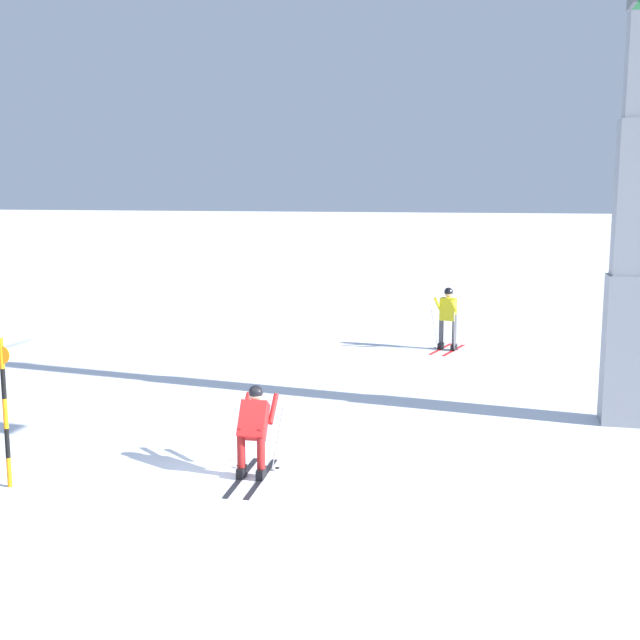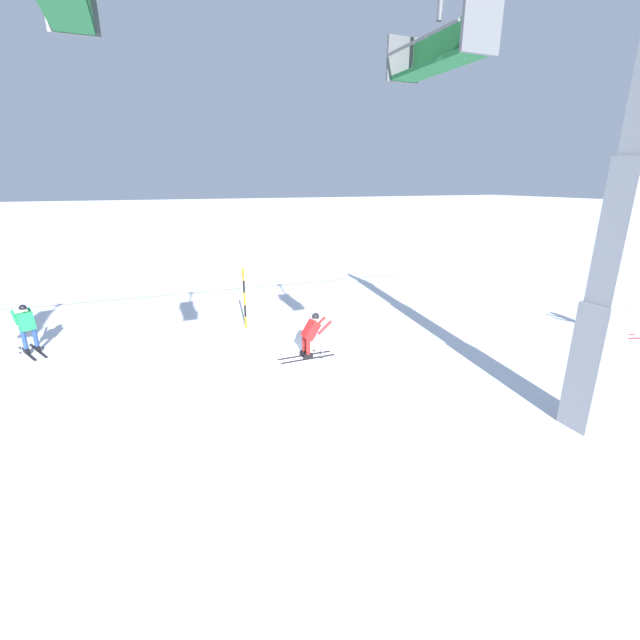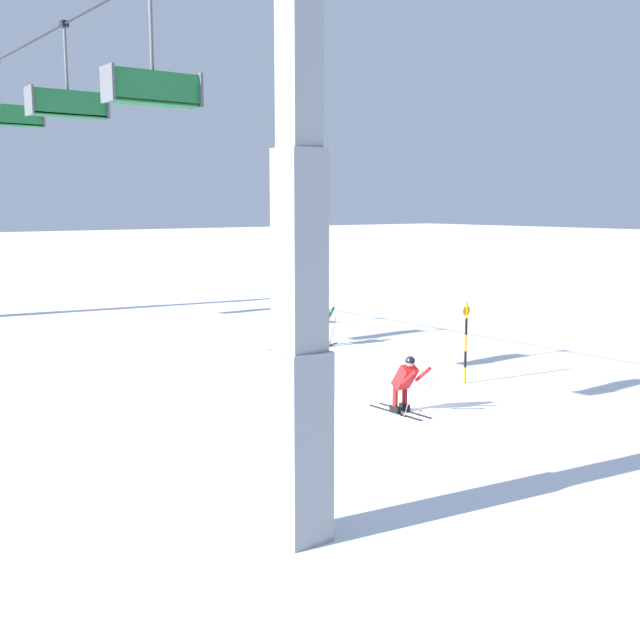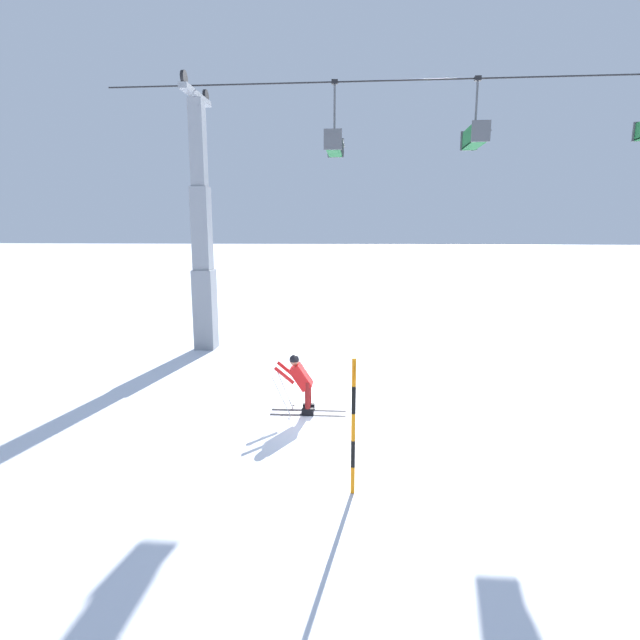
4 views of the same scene
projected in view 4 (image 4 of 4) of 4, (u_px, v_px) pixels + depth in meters
The scene contains 7 objects.
ground_plane at pixel (350, 420), 11.16m from camera, with size 260.00×260.00×0.00m, color white.
skier_carving_main at pixel (301, 380), 11.44m from camera, with size 1.79×0.71×1.54m.
lift_tower_near at pixel (202, 242), 17.17m from camera, with size 0.71×2.60×9.13m.
haul_cable at pixel (629, 75), 15.08m from camera, with size 0.05×0.05×33.43m, color black.
chairlift_seat_nearest at pixel (332, 143), 16.19m from camera, with size 0.61×1.78×2.30m.
chairlift_seat_second at pixel (473, 136), 15.78m from camera, with size 0.61×1.79×2.13m.
trail_marker_pole at pixel (353, 422), 7.86m from camera, with size 0.07×0.28×2.30m.
Camera 4 is at (0.22, -10.57, 4.29)m, focal length 27.47 mm.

